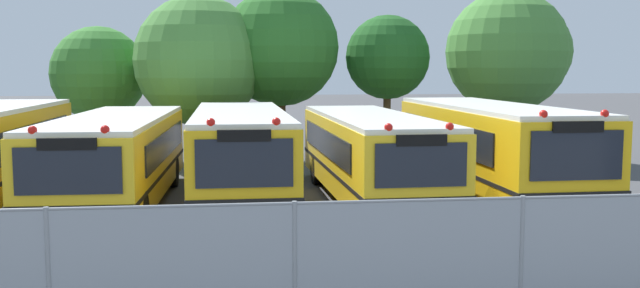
% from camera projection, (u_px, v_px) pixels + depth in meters
% --- Properties ---
extents(ground_plane, '(160.00, 160.00, 0.00)m').
position_uv_depth(ground_plane, '(245.00, 203.00, 19.00)').
color(ground_plane, '#424244').
extents(school_bus_1, '(2.80, 10.04, 2.55)m').
position_uv_depth(school_bus_1, '(117.00, 156.00, 18.39)').
color(school_bus_1, yellow).
rests_on(school_bus_1, ground_plane).
extents(school_bus_2, '(2.55, 9.90, 2.66)m').
position_uv_depth(school_bus_2, '(240.00, 152.00, 18.84)').
color(school_bus_2, yellow).
rests_on(school_bus_2, ground_plane).
extents(school_bus_3, '(2.67, 9.91, 2.53)m').
position_uv_depth(school_bus_3, '(370.00, 153.00, 19.21)').
color(school_bus_3, yellow).
rests_on(school_bus_3, ground_plane).
extents(school_bus_4, '(2.66, 10.04, 2.79)m').
position_uv_depth(school_bus_4, '(489.00, 147.00, 19.48)').
color(school_bus_4, yellow).
rests_on(school_bus_4, ground_plane).
extents(tree_1, '(3.82, 3.80, 5.36)m').
position_uv_depth(tree_1, '(102.00, 74.00, 27.95)').
color(tree_1, '#4C3823').
rests_on(tree_1, ground_plane).
extents(tree_2, '(4.98, 4.98, 6.46)m').
position_uv_depth(tree_2, '(200.00, 58.00, 26.72)').
color(tree_2, '#4C3823').
rests_on(tree_2, ground_plane).
extents(tree_3, '(4.65, 4.65, 6.82)m').
position_uv_depth(tree_3, '(282.00, 48.00, 27.52)').
color(tree_3, '#4C3823').
rests_on(tree_3, ground_plane).
extents(tree_4, '(3.39, 3.39, 5.81)m').
position_uv_depth(tree_4, '(388.00, 55.00, 28.00)').
color(tree_4, '#4C3823').
rests_on(tree_4, ground_plane).
extents(tree_5, '(4.95, 4.88, 6.76)m').
position_uv_depth(tree_5, '(513.00, 52.00, 27.80)').
color(tree_5, '#4C3823').
rests_on(tree_5, ground_plane).
extents(chainlink_fence, '(19.34, 0.07, 1.88)m').
position_uv_depth(chainlink_fence, '(295.00, 267.00, 9.45)').
color(chainlink_fence, '#9EA0A3').
rests_on(chainlink_fence, ground_plane).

